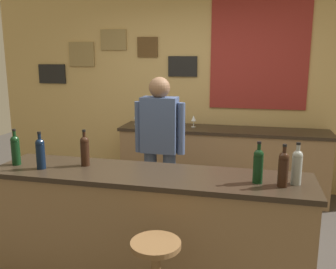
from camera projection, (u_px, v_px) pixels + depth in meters
ground_plane at (161, 253)px, 3.45m from camera, size 10.00×10.00×0.00m
back_wall at (198, 86)px, 5.08m from camera, size 6.00×0.09×2.80m
bar_counter at (148, 227)px, 2.97m from camera, size 2.54×0.60×0.92m
side_counter at (222, 162)px, 4.84m from camera, size 2.69×0.56×0.90m
bartender at (160, 145)px, 3.74m from camera, size 0.52×0.21×1.62m
wine_bottle_a at (15, 149)px, 3.07m from camera, size 0.07×0.07×0.31m
wine_bottle_b at (40, 152)px, 2.96m from camera, size 0.07×0.07×0.31m
wine_bottle_c at (85, 150)px, 3.04m from camera, size 0.07×0.07×0.31m
wine_bottle_d at (258, 165)px, 2.62m from camera, size 0.07×0.07×0.31m
wine_bottle_e at (283, 168)px, 2.55m from camera, size 0.07×0.07×0.31m
wine_bottle_f at (297, 166)px, 2.60m from camera, size 0.07×0.07×0.31m
wine_glass_a at (136, 116)px, 5.04m from camera, size 0.07×0.07×0.16m
wine_glass_b at (176, 119)px, 4.83m from camera, size 0.07×0.07×0.16m
wine_glass_c at (194, 119)px, 4.84m from camera, size 0.07×0.07×0.16m
coffee_mug at (144, 122)px, 4.93m from camera, size 0.13×0.08×0.09m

